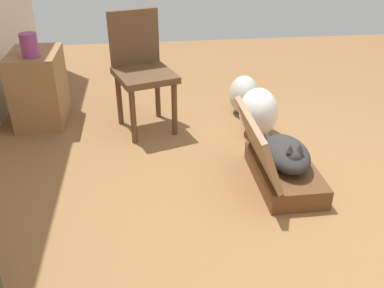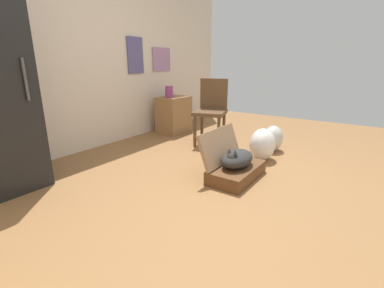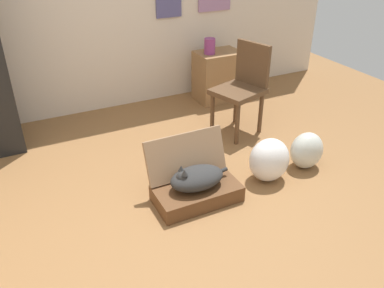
# 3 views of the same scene
# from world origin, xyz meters

# --- Properties ---
(ground_plane) EXTENTS (7.68, 7.68, 0.00)m
(ground_plane) POSITION_xyz_m (0.00, 0.00, 0.00)
(ground_plane) COLOR olive
(ground_plane) RESTS_ON ground
(wall_back) EXTENTS (6.40, 0.15, 2.60)m
(wall_back) POSITION_xyz_m (0.00, 2.26, 1.30)
(wall_back) COLOR beige
(wall_back) RESTS_ON ground
(suitcase_base) EXTENTS (0.68, 0.37, 0.13)m
(suitcase_base) POSITION_xyz_m (0.27, 0.11, 0.07)
(suitcase_base) COLOR brown
(suitcase_base) RESTS_ON ground
(suitcase_lid) EXTENTS (0.68, 0.16, 0.36)m
(suitcase_lid) POSITION_xyz_m (0.27, 0.31, 0.31)
(suitcase_lid) COLOR #9B7756
(suitcase_lid) RESTS_ON suitcase_base
(cat) EXTENTS (0.52, 0.27, 0.21)m
(cat) POSITION_xyz_m (0.27, 0.11, 0.22)
(cat) COLOR #2D2D2D
(cat) RESTS_ON suitcase_base
(plastic_bag_white) EXTENTS (0.36, 0.30, 0.39)m
(plastic_bag_white) POSITION_xyz_m (0.96, 0.11, 0.19)
(plastic_bag_white) COLOR white
(plastic_bag_white) RESTS_ON ground
(plastic_bag_clear) EXTENTS (0.31, 0.26, 0.34)m
(plastic_bag_clear) POSITION_xyz_m (1.38, 0.12, 0.17)
(plastic_bag_clear) COLOR silver
(plastic_bag_clear) RESTS_ON ground
(side_table) EXTENTS (0.53, 0.38, 0.60)m
(side_table) POSITION_xyz_m (1.44, 1.85, 0.30)
(side_table) COLOR olive
(side_table) RESTS_ON ground
(vase_tall) EXTENTS (0.13, 0.13, 0.18)m
(vase_tall) POSITION_xyz_m (1.31, 1.83, 0.69)
(vase_tall) COLOR #8C387A
(vase_tall) RESTS_ON side_table
(chair) EXTENTS (0.57, 0.54, 0.92)m
(chair) POSITION_xyz_m (1.24, 1.00, 0.50)
(chair) COLOR brown
(chair) RESTS_ON ground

